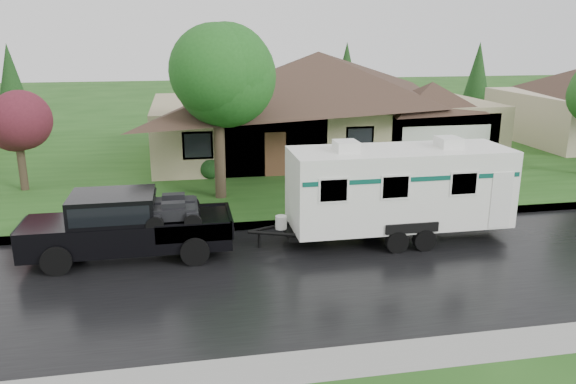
# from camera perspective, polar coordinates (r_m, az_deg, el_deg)

# --- Properties ---
(ground) EXTENTS (140.00, 140.00, 0.00)m
(ground) POSITION_cam_1_polar(r_m,az_deg,el_deg) (18.72, 7.07, -5.24)
(ground) COLOR #204B17
(ground) RESTS_ON ground
(road) EXTENTS (140.00, 8.00, 0.01)m
(road) POSITION_cam_1_polar(r_m,az_deg,el_deg) (16.96, 9.12, -7.59)
(road) COLOR black
(road) RESTS_ON ground
(curb) EXTENTS (140.00, 0.50, 0.15)m
(curb) POSITION_cam_1_polar(r_m,az_deg,el_deg) (20.71, 5.20, -2.87)
(curb) COLOR gray
(curb) RESTS_ON ground
(lawn) EXTENTS (140.00, 26.00, 0.15)m
(lawn) POSITION_cam_1_polar(r_m,az_deg,el_deg) (32.75, -0.87, 4.14)
(lawn) COLOR #204B17
(lawn) RESTS_ON ground
(house_main) EXTENTS (19.44, 10.80, 6.90)m
(house_main) POSITION_cam_1_polar(r_m,az_deg,el_deg) (31.57, 3.64, 10.13)
(house_main) COLOR tan
(house_main) RESTS_ON lawn
(tree_left_green) EXTENTS (4.18, 4.18, 6.93)m
(tree_left_green) POSITION_cam_1_polar(r_m,az_deg,el_deg) (22.58, -7.22, 11.29)
(tree_left_green) COLOR #382B1E
(tree_left_green) RESTS_ON lawn
(tree_red) EXTENTS (2.57, 2.57, 4.26)m
(tree_red) POSITION_cam_1_polar(r_m,az_deg,el_deg) (26.38, -25.88, 6.41)
(tree_red) COLOR #382B1E
(tree_red) RESTS_ON lawn
(shrub_row) EXTENTS (13.60, 1.00, 1.00)m
(shrub_row) POSITION_cam_1_polar(r_m,az_deg,el_deg) (27.63, 5.26, 3.11)
(shrub_row) COLOR #143814
(shrub_row) RESTS_ON lawn
(pickup_truck) EXTENTS (6.17, 2.34, 2.06)m
(pickup_truck) POSITION_cam_1_polar(r_m,az_deg,el_deg) (17.86, -16.27, -3.07)
(pickup_truck) COLOR black
(pickup_truck) RESTS_ON ground
(travel_trailer) EXTENTS (7.61, 2.67, 3.41)m
(travel_trailer) POSITION_cam_1_polar(r_m,az_deg,el_deg) (18.86, 11.20, 0.52)
(travel_trailer) COLOR white
(travel_trailer) RESTS_ON ground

